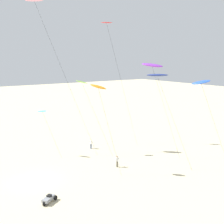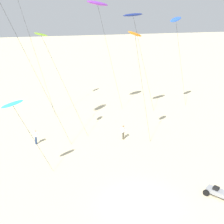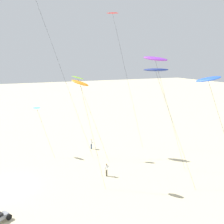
{
  "view_description": "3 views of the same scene",
  "coord_description": "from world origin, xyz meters",
  "views": [
    {
      "loc": [
        33.73,
        -11.32,
        15.51
      ],
      "look_at": [
        0.33,
        11.8,
        7.79
      ],
      "focal_mm": 45.54,
      "sensor_mm": 36.0,
      "label": 1
    },
    {
      "loc": [
        -6.9,
        -17.84,
        14.35
      ],
      "look_at": [
        0.25,
        9.05,
        4.27
      ],
      "focal_mm": 47.86,
      "sensor_mm": 36.0,
      "label": 2
    },
    {
      "loc": [
        27.08,
        1.16,
        14.26
      ],
      "look_at": [
        1.49,
        12.47,
        8.03
      ],
      "focal_mm": 37.43,
      "sensor_mm": 36.0,
      "label": 3
    }
  ],
  "objects": [
    {
      "name": "kite_pink",
      "position": [
        -12.63,
        5.69,
        24.51
      ],
      "size": [
        10.49,
        7.56,
        24.97
      ],
      "color": "pink",
      "rests_on": "ground"
    },
    {
      "name": "kite_flyer_middle",
      "position": [
        2.18,
        11.41,
        0.89
      ],
      "size": [
        0.73,
        0.72,
        1.67
      ],
      "color": "#4C4738",
      "rests_on": "ground"
    },
    {
      "name": "beach_buggy",
      "position": [
        6.22,
        -0.69,
        0.43
      ],
      "size": [
        1.75,
        2.02,
        0.82
      ],
      "color": "gray",
      "rests_on": "ground"
    },
    {
      "name": "kite_navy",
      "position": [
        4.73,
        16.41,
        13.13
      ],
      "size": [
        6.07,
        4.12,
        13.44
      ],
      "color": "navy",
      "rests_on": "ground"
    },
    {
      "name": "kite_orange",
      "position": [
        2.22,
        8.32,
        11.71
      ],
      "size": [
        3.83,
        2.8,
        12.29
      ],
      "color": "orange",
      "rests_on": "ground"
    },
    {
      "name": "kite_blue",
      "position": [
        10.96,
        18.0,
        12.43
      ],
      "size": [
        5.07,
        3.52,
        13.05
      ],
      "color": "blue",
      "rests_on": "ground"
    },
    {
      "name": "kite_red",
      "position": [
        -9.31,
        17.54,
        20.89
      ],
      "size": [
        5.86,
        4.26,
        21.79
      ],
      "color": "red",
      "rests_on": "ground"
    },
    {
      "name": "kite_flyer_nearest",
      "position": [
        -7.34,
        12.65,
        0.89
      ],
      "size": [
        0.53,
        0.51,
        1.67
      ],
      "color": "navy",
      "rests_on": "ground"
    },
    {
      "name": "kite_lime",
      "position": [
        -5.89,
        10.41,
        11.53
      ],
      "size": [
        5.28,
        3.92,
        12.12
      ],
      "color": "#8CD833",
      "rests_on": "ground"
    },
    {
      "name": "kite_purple",
      "position": [
        1.08,
        18.77,
        14.4
      ],
      "size": [
        5.75,
        4.08,
        14.96
      ],
      "color": "purple",
      "rests_on": "ground"
    },
    {
      "name": "ground_plane",
      "position": [
        0.0,
        0.0,
        0.0
      ],
      "size": [
        260.0,
        260.0,
        0.0
      ],
      "primitive_type": "plane",
      "color": "beige"
    },
    {
      "name": "kite_cyan",
      "position": [
        -8.64,
        4.68,
        7.15
      ],
      "size": [
        3.65,
        2.53,
        7.5
      ],
      "color": "#33BFE0",
      "rests_on": "ground"
    }
  ]
}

